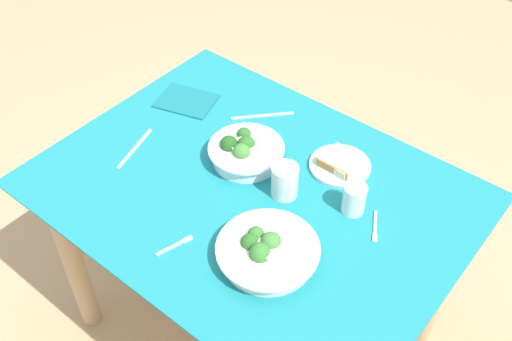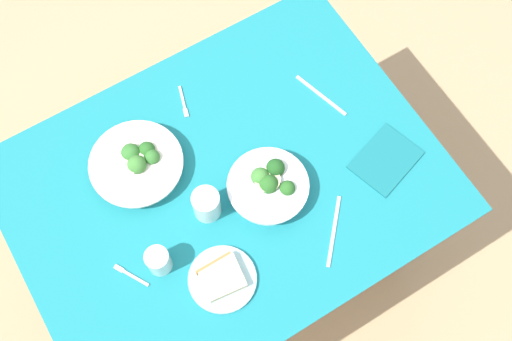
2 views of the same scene
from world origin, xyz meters
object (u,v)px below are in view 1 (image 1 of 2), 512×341
Objects in this scene: broccoli_bowl_far at (245,152)px; table_knife_right at (262,116)px; broccoli_bowl_near at (267,251)px; fork_by_near_bowl at (375,228)px; napkin_folded_upper at (186,101)px; table_knife_left at (135,148)px; water_glass_side at (285,181)px; water_glass_center at (354,199)px; bread_side_plate at (340,164)px; fork_by_far_bowl at (176,245)px.

broccoli_bowl_far is 1.10× the size of table_knife_right.
fork_by_near_bowl is (0.16, 0.26, -0.03)m from broccoli_bowl_near.
napkin_folded_upper is at bearing -25.46° from table_knife_right.
broccoli_bowl_near reaches higher than table_knife_left.
table_knife_left is at bearing 172.59° from broccoli_bowl_near.
napkin_folded_upper is (-0.52, 0.13, -0.05)m from water_glass_side.
table_knife_right is at bearing -138.45° from fork_by_near_bowl.
water_glass_center is 0.48m from table_knife_right.
water_glass_center is at bearing 112.59° from table_knife_right.
broccoli_bowl_far is at bearing -117.88° from fork_by_near_bowl.
water_glass_center is 0.10m from fork_by_near_bowl.
bread_side_plate is 0.20m from water_glass_side.
broccoli_bowl_far reaches higher than bread_side_plate.
broccoli_bowl_far is 1.18× the size of table_knife_left.
napkin_folded_upper is at bearing 58.23° from fork_by_far_bowl.
table_knife_right is 1.10× the size of napkin_folded_upper.
fork_by_far_bowl and table_knife_left have the same top height.
water_glass_center is at bearing 5.05° from broccoli_bowl_far.
fork_by_far_bowl is (0.07, -0.37, -0.03)m from broccoli_bowl_far.
fork_by_near_bowl is at bearing 58.15° from broccoli_bowl_near.
napkin_folded_upper reaches higher than table_knife_right.
broccoli_bowl_far is 0.38m from broccoli_bowl_near.
table_knife_right is at bearing -44.93° from table_knife_left.
fork_by_near_bowl is at bearing 10.54° from water_glass_side.
bread_side_plate is 0.63m from table_knife_left.
broccoli_bowl_far is 0.38m from fork_by_far_bowl.
water_glass_center is at bearing -132.25° from fork_by_near_bowl.
fork_by_far_bowl is at bearing -126.00° from water_glass_center.
broccoli_bowl_far reaches higher than table_knife_left.
fork_by_far_bowl is (-0.21, -0.12, -0.03)m from broccoli_bowl_near.
fork_by_near_bowl is (0.21, -0.14, -0.01)m from bread_side_plate.
napkin_folded_upper reaches higher than table_knife_left.
water_glass_center reaches higher than table_knife_left.
table_knife_left is (-0.30, -0.18, -0.03)m from broccoli_bowl_far.
water_glass_side reaches higher than fork_by_far_bowl.
fork_by_far_bowl is at bearing -74.05° from fork_by_near_bowl.
bread_side_plate is at bearing 124.97° from table_knife_right.
fork_by_far_bowl is at bearing -133.79° from table_knife_left.
broccoli_bowl_near is 2.68× the size of fork_by_near_bowl.
water_glass_side reaches higher than broccoli_bowl_near.
broccoli_bowl_far is at bearing 27.78° from fork_by_far_bowl.
table_knife_left is (-0.47, -0.14, -0.05)m from water_glass_side.
broccoli_bowl_far is 2.26× the size of water_glass_side.
bread_side_plate is at bearing 5.50° from napkin_folded_upper.
broccoli_bowl_far is at bearing 168.10° from water_glass_side.
table_knife_left and table_knife_right have the same top height.
table_knife_right is (-0.33, 0.04, -0.01)m from bread_side_plate.
napkin_folded_upper is at bearing 164.03° from broccoli_bowl_far.
broccoli_bowl_near reaches higher than fork_by_near_bowl.
broccoli_bowl_far is 0.45m from fork_by_near_bowl.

